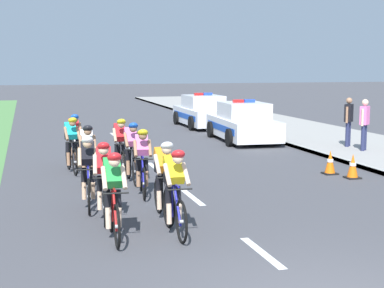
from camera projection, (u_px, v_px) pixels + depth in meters
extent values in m
cube|color=gray|center=(336.00, 140.00, 22.48)|extent=(4.65, 60.00, 0.12)
cube|color=#9E9E99|center=(282.00, 142.00, 21.88)|extent=(0.16, 60.00, 0.13)
cube|color=white|center=(262.00, 252.00, 9.25)|extent=(0.14, 1.60, 0.01)
cube|color=white|center=(193.00, 197.00, 13.06)|extent=(0.14, 1.60, 0.01)
cube|color=white|center=(155.00, 167.00, 16.88)|extent=(0.14, 1.60, 0.01)
cube|color=white|center=(131.00, 148.00, 20.69)|extent=(0.14, 1.60, 0.01)
cube|color=white|center=(114.00, 135.00, 24.51)|extent=(0.14, 1.60, 0.01)
torus|color=black|center=(117.00, 227.00, 9.40)|extent=(0.07, 0.73, 0.72)
cylinder|color=#99999E|center=(117.00, 227.00, 9.40)|extent=(0.06, 0.06, 0.06)
torus|color=black|center=(111.00, 211.00, 10.36)|extent=(0.07, 0.73, 0.72)
cylinder|color=#99999E|center=(111.00, 211.00, 10.36)|extent=(0.06, 0.06, 0.06)
cylinder|color=#B21919|center=(113.00, 188.00, 9.76)|extent=(0.06, 0.55, 0.04)
cylinder|color=#B21919|center=(115.00, 209.00, 9.63)|extent=(0.06, 0.48, 0.63)
cylinder|color=#B21919|center=(112.00, 203.00, 9.99)|extent=(0.04, 0.04, 0.65)
cylinder|color=black|center=(116.00, 193.00, 9.42)|extent=(0.42, 0.04, 0.03)
cube|color=black|center=(112.00, 183.00, 9.95)|extent=(0.11, 0.22, 0.05)
cube|color=green|center=(113.00, 173.00, 9.80)|extent=(0.30, 0.55, 0.47)
cube|color=black|center=(112.00, 181.00, 9.93)|extent=(0.29, 0.21, 0.18)
cylinder|color=black|center=(118.00, 201.00, 9.95)|extent=(0.12, 0.23, 0.40)
cylinder|color=beige|center=(119.00, 218.00, 9.91)|extent=(0.10, 0.16, 0.36)
cylinder|color=black|center=(107.00, 202.00, 9.91)|extent=(0.12, 0.17, 0.40)
cylinder|color=beige|center=(108.00, 218.00, 9.87)|extent=(0.09, 0.13, 0.36)
cylinder|color=beige|center=(124.00, 177.00, 9.64)|extent=(0.09, 0.40, 0.35)
cylinder|color=beige|center=(104.00, 178.00, 9.56)|extent=(0.09, 0.40, 0.35)
sphere|color=beige|center=(114.00, 161.00, 9.48)|extent=(0.19, 0.19, 0.19)
ellipsoid|color=red|center=(114.00, 157.00, 9.46)|extent=(0.24, 0.32, 0.24)
torus|color=black|center=(181.00, 222.00, 9.69)|extent=(0.05, 0.72, 0.72)
cylinder|color=#99999E|center=(181.00, 222.00, 9.69)|extent=(0.06, 0.06, 0.06)
torus|color=black|center=(168.00, 207.00, 10.65)|extent=(0.05, 0.72, 0.72)
cylinder|color=#99999E|center=(168.00, 207.00, 10.65)|extent=(0.06, 0.06, 0.06)
cylinder|color=#1E1E99|center=(175.00, 184.00, 10.05)|extent=(0.04, 0.55, 0.04)
cylinder|color=#1E1E99|center=(177.00, 205.00, 9.93)|extent=(0.05, 0.48, 0.63)
cylinder|color=#1E1E99|center=(172.00, 199.00, 10.28)|extent=(0.04, 0.04, 0.65)
cylinder|color=black|center=(180.00, 189.00, 9.72)|extent=(0.42, 0.03, 0.03)
cube|color=black|center=(172.00, 180.00, 10.24)|extent=(0.10, 0.22, 0.05)
cube|color=yellow|center=(174.00, 169.00, 10.09)|extent=(0.29, 0.55, 0.46)
cube|color=black|center=(172.00, 177.00, 10.22)|extent=(0.28, 0.20, 0.18)
cylinder|color=black|center=(178.00, 197.00, 10.24)|extent=(0.11, 0.22, 0.40)
cylinder|color=beige|center=(179.00, 213.00, 10.20)|extent=(0.09, 0.15, 0.36)
cylinder|color=black|center=(168.00, 198.00, 10.20)|extent=(0.11, 0.17, 0.40)
cylinder|color=beige|center=(169.00, 214.00, 10.16)|extent=(0.09, 0.12, 0.36)
cylinder|color=beige|center=(186.00, 174.00, 9.93)|extent=(0.08, 0.40, 0.35)
cylinder|color=beige|center=(167.00, 175.00, 9.85)|extent=(0.08, 0.40, 0.35)
sphere|color=beige|center=(178.00, 158.00, 9.77)|extent=(0.19, 0.19, 0.19)
ellipsoid|color=red|center=(178.00, 154.00, 9.75)|extent=(0.23, 0.32, 0.24)
torus|color=black|center=(105.00, 207.00, 10.66)|extent=(0.13, 0.72, 0.72)
cylinder|color=#99999E|center=(105.00, 207.00, 10.66)|extent=(0.07, 0.07, 0.06)
torus|color=black|center=(104.00, 195.00, 11.63)|extent=(0.13, 0.72, 0.72)
cylinder|color=#99999E|center=(104.00, 195.00, 11.63)|extent=(0.07, 0.07, 0.06)
cylinder|color=black|center=(104.00, 173.00, 11.02)|extent=(0.10, 0.55, 0.04)
cylinder|color=black|center=(104.00, 192.00, 10.90)|extent=(0.10, 0.48, 0.63)
cylinder|color=black|center=(104.00, 187.00, 11.26)|extent=(0.04, 0.04, 0.65)
cylinder|color=black|center=(104.00, 178.00, 10.68)|extent=(0.42, 0.08, 0.03)
cube|color=black|center=(104.00, 169.00, 11.21)|extent=(0.13, 0.23, 0.05)
cube|color=red|center=(104.00, 160.00, 11.06)|extent=(0.34, 0.57, 0.47)
cube|color=black|center=(104.00, 167.00, 11.20)|extent=(0.30, 0.23, 0.18)
cylinder|color=black|center=(109.00, 186.00, 11.21)|extent=(0.14, 0.23, 0.40)
cylinder|color=beige|center=(109.00, 200.00, 11.17)|extent=(0.11, 0.16, 0.36)
cylinder|color=black|center=(99.00, 186.00, 11.18)|extent=(0.13, 0.18, 0.40)
cylinder|color=beige|center=(100.00, 201.00, 11.14)|extent=(0.10, 0.13, 0.36)
cylinder|color=beige|center=(113.00, 164.00, 10.89)|extent=(0.12, 0.41, 0.35)
cylinder|color=beige|center=(95.00, 165.00, 10.84)|extent=(0.12, 0.41, 0.35)
sphere|color=beige|center=(104.00, 150.00, 10.74)|extent=(0.19, 0.19, 0.19)
ellipsoid|color=red|center=(104.00, 146.00, 10.72)|extent=(0.27, 0.34, 0.24)
torus|color=black|center=(170.00, 207.00, 10.70)|extent=(0.05, 0.72, 0.72)
cylinder|color=#99999E|center=(170.00, 207.00, 10.70)|extent=(0.06, 0.06, 0.06)
torus|color=black|center=(159.00, 195.00, 11.66)|extent=(0.05, 0.72, 0.72)
cylinder|color=#99999E|center=(159.00, 195.00, 11.66)|extent=(0.06, 0.06, 0.06)
cylinder|color=black|center=(164.00, 173.00, 11.06)|extent=(0.04, 0.55, 0.04)
cylinder|color=black|center=(166.00, 192.00, 10.94)|extent=(0.05, 0.48, 0.63)
cylinder|color=black|center=(162.00, 187.00, 11.29)|extent=(0.04, 0.04, 0.65)
cylinder|color=black|center=(168.00, 178.00, 10.73)|extent=(0.42, 0.03, 0.03)
cube|color=black|center=(162.00, 169.00, 11.25)|extent=(0.10, 0.22, 0.05)
cube|color=orange|center=(163.00, 160.00, 11.10)|extent=(0.29, 0.55, 0.45)
cube|color=black|center=(162.00, 167.00, 11.23)|extent=(0.28, 0.20, 0.18)
cylinder|color=black|center=(167.00, 185.00, 11.25)|extent=(0.11, 0.22, 0.40)
cylinder|color=beige|center=(168.00, 200.00, 11.21)|extent=(0.09, 0.15, 0.36)
cylinder|color=black|center=(158.00, 186.00, 11.21)|extent=(0.11, 0.17, 0.40)
cylinder|color=beige|center=(159.00, 200.00, 11.17)|extent=(0.09, 0.12, 0.36)
cylinder|color=beige|center=(174.00, 164.00, 10.94)|extent=(0.08, 0.40, 0.35)
cylinder|color=beige|center=(157.00, 165.00, 10.86)|extent=(0.08, 0.40, 0.35)
sphere|color=beige|center=(167.00, 149.00, 10.78)|extent=(0.19, 0.19, 0.19)
ellipsoid|color=white|center=(167.00, 146.00, 10.76)|extent=(0.23, 0.32, 0.24)
torus|color=black|center=(89.00, 197.00, 11.51)|extent=(0.11, 0.73, 0.72)
cylinder|color=#99999E|center=(89.00, 197.00, 11.51)|extent=(0.07, 0.07, 0.06)
torus|color=black|center=(88.00, 186.00, 12.49)|extent=(0.11, 0.73, 0.72)
cylinder|color=#99999E|center=(88.00, 186.00, 12.49)|extent=(0.07, 0.07, 0.06)
cylinder|color=#1E1E99|center=(88.00, 166.00, 11.88)|extent=(0.09, 0.55, 0.04)
cylinder|color=#1E1E99|center=(88.00, 183.00, 11.75)|extent=(0.08, 0.48, 0.63)
cylinder|color=#1E1E99|center=(88.00, 179.00, 12.11)|extent=(0.04, 0.04, 0.65)
cylinder|color=black|center=(88.00, 170.00, 11.54)|extent=(0.42, 0.07, 0.03)
cube|color=black|center=(88.00, 162.00, 12.07)|extent=(0.12, 0.23, 0.05)
cube|color=black|center=(88.00, 153.00, 11.92)|extent=(0.33, 0.57, 0.45)
cube|color=black|center=(88.00, 160.00, 12.05)|extent=(0.30, 0.22, 0.18)
cylinder|color=black|center=(93.00, 177.00, 12.07)|extent=(0.13, 0.23, 0.40)
cylinder|color=tan|center=(93.00, 191.00, 12.02)|extent=(0.10, 0.16, 0.36)
cylinder|color=black|center=(84.00, 177.00, 12.03)|extent=(0.12, 0.18, 0.40)
cylinder|color=tan|center=(84.00, 191.00, 11.99)|extent=(0.10, 0.13, 0.36)
cylinder|color=tan|center=(96.00, 157.00, 11.75)|extent=(0.11, 0.41, 0.35)
cylinder|color=tan|center=(80.00, 158.00, 11.69)|extent=(0.11, 0.41, 0.35)
sphere|color=tan|center=(88.00, 143.00, 11.59)|extent=(0.19, 0.19, 0.19)
ellipsoid|color=white|center=(87.00, 140.00, 11.58)|extent=(0.26, 0.33, 0.24)
torus|color=black|center=(144.00, 184.00, 12.75)|extent=(0.13, 0.72, 0.72)
cylinder|color=#99999E|center=(144.00, 184.00, 12.75)|extent=(0.07, 0.07, 0.06)
torus|color=black|center=(141.00, 175.00, 13.73)|extent=(0.13, 0.72, 0.72)
cylinder|color=#99999E|center=(141.00, 175.00, 13.73)|extent=(0.07, 0.07, 0.06)
cylinder|color=#1E1E99|center=(142.00, 156.00, 13.12)|extent=(0.10, 0.55, 0.04)
cylinder|color=#1E1E99|center=(143.00, 172.00, 12.99)|extent=(0.10, 0.48, 0.63)
cylinder|color=#1E1E99|center=(142.00, 168.00, 13.36)|extent=(0.04, 0.04, 0.65)
cylinder|color=black|center=(143.00, 159.00, 12.78)|extent=(0.42, 0.08, 0.03)
cube|color=black|center=(142.00, 153.00, 13.31)|extent=(0.12, 0.23, 0.05)
cube|color=pink|center=(142.00, 145.00, 13.16)|extent=(0.34, 0.58, 0.44)
cube|color=black|center=(142.00, 151.00, 13.30)|extent=(0.30, 0.23, 0.18)
cylinder|color=black|center=(146.00, 166.00, 13.31)|extent=(0.14, 0.23, 0.40)
cylinder|color=#9E7051|center=(146.00, 179.00, 13.27)|extent=(0.11, 0.16, 0.36)
cylinder|color=black|center=(138.00, 167.00, 13.28)|extent=(0.13, 0.18, 0.40)
cylinder|color=#9E7051|center=(138.00, 179.00, 13.24)|extent=(0.10, 0.13, 0.36)
cylinder|color=#9E7051|center=(150.00, 148.00, 12.98)|extent=(0.12, 0.41, 0.35)
cylinder|color=#9E7051|center=(135.00, 149.00, 12.93)|extent=(0.12, 0.41, 0.35)
sphere|color=#9E7051|center=(143.00, 136.00, 12.84)|extent=(0.19, 0.19, 0.19)
ellipsoid|color=yellow|center=(143.00, 133.00, 12.82)|extent=(0.26, 0.34, 0.24)
torus|color=black|center=(90.00, 176.00, 13.60)|extent=(0.06, 0.72, 0.72)
cylinder|color=#99999E|center=(90.00, 176.00, 13.60)|extent=(0.06, 0.06, 0.06)
torus|color=black|center=(86.00, 169.00, 14.56)|extent=(0.06, 0.72, 0.72)
cylinder|color=#99999E|center=(86.00, 169.00, 14.56)|extent=(0.06, 0.06, 0.06)
cylinder|color=silver|center=(87.00, 150.00, 13.96)|extent=(0.05, 0.55, 0.04)
cylinder|color=silver|center=(88.00, 165.00, 13.84)|extent=(0.05, 0.48, 0.63)
cylinder|color=silver|center=(87.00, 162.00, 14.19)|extent=(0.04, 0.04, 0.65)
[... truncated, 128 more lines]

